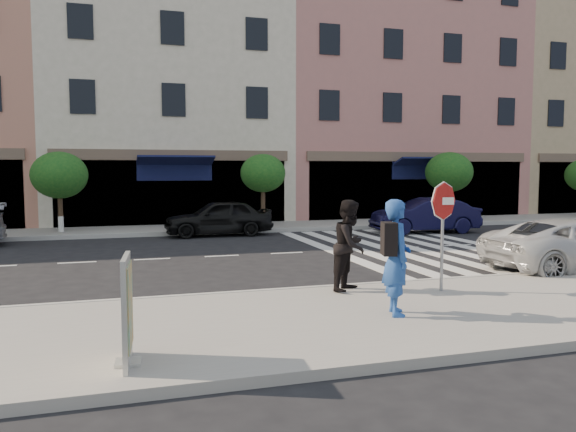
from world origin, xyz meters
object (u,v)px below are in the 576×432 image
Objects in this scene: photographer at (397,257)px; car_far_right at (425,215)px; walker at (350,245)px; stop_sign at (443,211)px; car_far_mid at (218,217)px; poster_board at (127,312)px.

photographer is 13.71m from car_far_right.
walker is at bearing -32.47° from car_far_right.
stop_sign is 1.20× the size of walker.
car_far_right is at bearing 61.04° from stop_sign.
stop_sign is at bearing 12.08° from car_far_mid.
poster_board is 14.68m from car_far_mid.
photographer is 0.47× the size of car_far_mid.
poster_board is 17.28m from car_far_right.
stop_sign reaches higher than car_far_mid.
stop_sign is 0.51× the size of car_far_right.
stop_sign is 0.53× the size of car_far_mid.
car_far_mid is at bearing 80.65° from poster_board.
photographer is at bearing 3.53° from car_far_mid.
stop_sign is 11.73m from car_far_right.
walker is 0.44× the size of car_far_mid.
walker is 12.11m from car_far_right.
walker is (0.01, 1.95, -0.06)m from photographer.
walker reaches higher than car_far_right.
photographer is at bearing 20.16° from poster_board.
poster_board is (-4.32, -3.13, -0.25)m from walker.
poster_board is (-6.02, -2.51, -0.94)m from stop_sign.
walker is 1.33× the size of poster_board.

